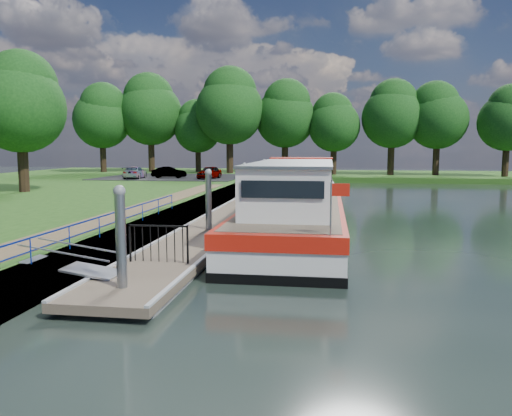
# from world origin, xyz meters

# --- Properties ---
(ground) EXTENTS (160.00, 160.00, 0.00)m
(ground) POSITION_xyz_m (0.00, 0.00, 0.00)
(ground) COLOR black
(ground) RESTS_ON ground
(bank_edge) EXTENTS (1.10, 90.00, 0.78)m
(bank_edge) POSITION_xyz_m (-2.55, 15.00, 0.39)
(bank_edge) COLOR #473D2D
(bank_edge) RESTS_ON ground
(far_bank) EXTENTS (60.00, 18.00, 0.60)m
(far_bank) POSITION_xyz_m (12.00, 52.00, 0.30)
(far_bank) COLOR #214A15
(far_bank) RESTS_ON ground
(footpath) EXTENTS (1.60, 40.00, 0.05)m
(footpath) POSITION_xyz_m (-4.40, 8.00, 0.80)
(footpath) COLOR brown
(footpath) RESTS_ON riverbank
(carpark) EXTENTS (14.00, 12.00, 0.06)m
(carpark) POSITION_xyz_m (-11.00, 38.00, 0.81)
(carpark) COLOR black
(carpark) RESTS_ON riverbank
(blue_fence) EXTENTS (0.04, 18.04, 0.72)m
(blue_fence) POSITION_xyz_m (-2.75, 3.00, 1.31)
(blue_fence) COLOR #0C2DBF
(blue_fence) RESTS_ON riverbank
(pontoon) EXTENTS (2.50, 30.00, 0.56)m
(pontoon) POSITION_xyz_m (0.00, 13.00, 0.18)
(pontoon) COLOR brown
(pontoon) RESTS_ON ground
(mooring_piles) EXTENTS (0.30, 27.30, 3.55)m
(mooring_piles) POSITION_xyz_m (0.00, 13.00, 1.28)
(mooring_piles) COLOR gray
(mooring_piles) RESTS_ON ground
(gangway) EXTENTS (2.58, 1.00, 0.92)m
(gangway) POSITION_xyz_m (-1.85, 0.50, 0.63)
(gangway) COLOR #A5A8AD
(gangway) RESTS_ON ground
(gate_panel) EXTENTS (1.85, 0.05, 1.15)m
(gate_panel) POSITION_xyz_m (-0.00, 2.20, 1.15)
(gate_panel) COLOR black
(gate_panel) RESTS_ON ground
(barge) EXTENTS (4.36, 21.15, 4.78)m
(barge) POSITION_xyz_m (3.60, 11.96, 1.09)
(barge) COLOR black
(barge) RESTS_ON ground
(horizon_trees) EXTENTS (54.38, 10.03, 12.87)m
(horizon_trees) POSITION_xyz_m (-1.61, 48.68, 7.95)
(horizon_trees) COLOR #332316
(horizon_trees) RESTS_ON ground
(bank_tree_a) EXTENTS (6.12, 6.12, 9.72)m
(bank_tree_a) POSITION_xyz_m (-15.99, 20.08, 7.02)
(bank_tree_a) COLOR #332316
(bank_tree_a) RESTS_ON riverbank
(car_a) EXTENTS (2.01, 3.76, 1.22)m
(car_a) POSITION_xyz_m (-6.53, 35.42, 1.44)
(car_a) COLOR #999999
(car_a) RESTS_ON carpark
(car_b) EXTENTS (3.50, 1.63, 1.11)m
(car_b) POSITION_xyz_m (-10.73, 35.80, 1.39)
(car_b) COLOR #999999
(car_b) RESTS_ON carpark
(car_c) EXTENTS (2.13, 4.18, 1.16)m
(car_c) POSITION_xyz_m (-13.85, 34.68, 1.42)
(car_c) COLOR #999999
(car_c) RESTS_ON carpark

